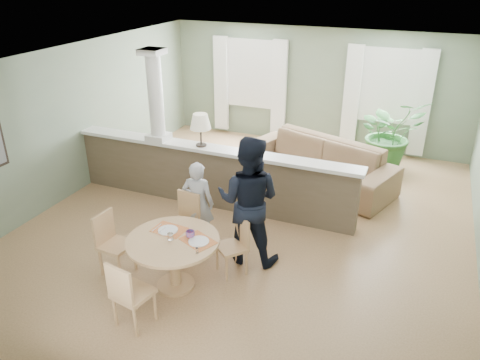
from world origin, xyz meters
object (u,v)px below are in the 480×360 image
at_px(chair_far_man, 236,243).
at_px(chair_near, 128,292).
at_px(chair_far_boy, 185,219).
at_px(chair_side, 111,240).
at_px(dining_table, 174,249).
at_px(man_person, 249,201).
at_px(sofa, 316,164).
at_px(houseplant, 389,133).
at_px(child_person, 198,203).

height_order(chair_far_man, chair_near, chair_near).
relative_size(chair_far_boy, chair_side, 0.99).
relative_size(dining_table, man_person, 0.64).
bearing_deg(man_person, dining_table, 51.06).
relative_size(sofa, chair_side, 3.33).
relative_size(houseplant, child_person, 1.11).
bearing_deg(chair_far_boy, dining_table, -63.07).
bearing_deg(dining_table, sofa, 76.10).
xyz_separation_m(houseplant, chair_far_boy, (-2.45, -4.40, -0.26)).
bearing_deg(chair_side, sofa, -22.02).
xyz_separation_m(child_person, man_person, (0.87, -0.12, 0.28)).
bearing_deg(dining_table, chair_near, -96.93).
relative_size(chair_far_man, child_person, 0.62).
distance_m(chair_near, chair_side, 1.22).
bearing_deg(man_person, child_person, -13.02).
bearing_deg(chair_far_man, chair_far_boy, -156.03).
bearing_deg(houseplant, chair_far_boy, -119.07).
relative_size(chair_far_boy, chair_far_man, 1.07).
relative_size(child_person, man_person, 0.71).
height_order(houseplant, man_person, man_person).
distance_m(chair_near, man_person, 2.08).
xyz_separation_m(houseplant, child_person, (-2.33, -4.20, -0.07)).
relative_size(chair_far_man, chair_near, 0.92).
height_order(houseplant, chair_near, houseplant).
relative_size(dining_table, child_person, 0.90).
xyz_separation_m(chair_near, child_person, (-0.10, 2.00, 0.17)).
height_order(sofa, chair_near, chair_near).
bearing_deg(chair_far_boy, child_person, 68.04).
height_order(sofa, child_person, child_person).
height_order(sofa, chair_far_boy, chair_far_boy).
bearing_deg(chair_near, child_person, -76.34).
xyz_separation_m(chair_near, chair_side, (-0.87, 0.86, -0.01)).
relative_size(houseplant, man_person, 0.79).
distance_m(houseplant, chair_near, 6.59).
xyz_separation_m(dining_table, chair_near, (-0.11, -0.89, -0.08)).
height_order(houseplant, chair_side, houseplant).
xyz_separation_m(chair_far_boy, child_person, (0.12, 0.21, 0.18)).
relative_size(sofa, child_person, 2.22).
height_order(chair_near, child_person, child_person).
distance_m(dining_table, man_person, 1.24).
distance_m(chair_side, man_person, 1.98).
xyz_separation_m(dining_table, child_person, (-0.21, 1.10, 0.09)).
xyz_separation_m(dining_table, chair_far_man, (0.61, 0.63, -0.12)).
bearing_deg(man_person, sofa, -101.35).
relative_size(chair_side, man_person, 0.47).
relative_size(chair_near, child_person, 0.68).
xyz_separation_m(houseplant, chair_side, (-3.10, -5.33, -0.25)).
bearing_deg(chair_far_man, chair_near, -75.45).
distance_m(dining_table, chair_side, 0.98).
xyz_separation_m(chair_far_man, chair_near, (-0.72, -1.52, 0.04)).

